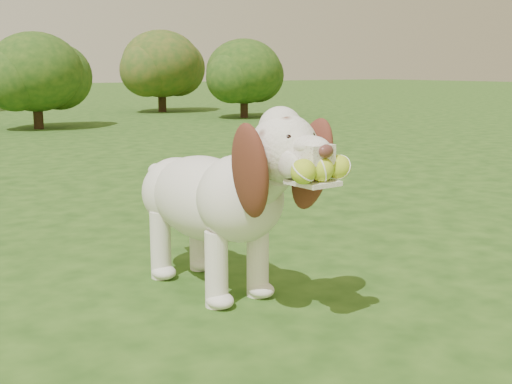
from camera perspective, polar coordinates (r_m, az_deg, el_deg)
ground at (r=3.25m, az=-7.79°, el=-6.71°), size 80.00×80.00×0.00m
dog at (r=2.77m, az=-3.27°, el=-0.13°), size 0.48×1.29×0.84m
shrub_d at (r=12.93m, az=-1.07°, el=10.67°), size 1.50×1.50×1.56m
shrub_c at (r=11.12m, az=-19.02°, el=10.05°), size 1.51×1.51×1.56m
shrub_f at (r=14.83m, az=-8.43°, el=11.20°), size 1.76×1.76×1.82m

